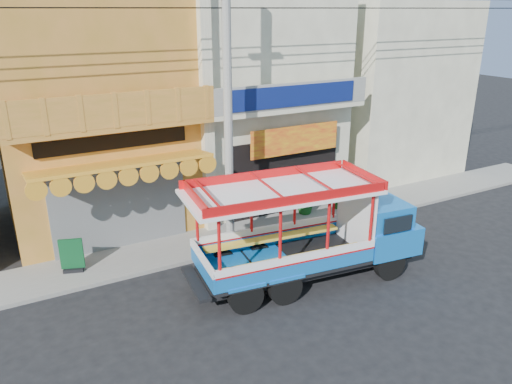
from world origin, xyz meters
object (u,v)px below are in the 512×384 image
utility_pole (232,91)px  potted_plant_a (305,199)px  songthaew_truck (322,229)px  potted_plant_b (336,196)px  potted_plant_c (364,187)px  green_sign (72,258)px

utility_pole → potted_plant_a: (3.50, 1.17, -4.37)m
utility_pole → songthaew_truck: bearing=-64.3°
songthaew_truck → potted_plant_b: songthaew_truck is taller
utility_pole → potted_plant_c: size_ratio=29.50×
potted_plant_a → potted_plant_c: size_ratio=1.14×
songthaew_truck → green_sign: bearing=150.4°
green_sign → potted_plant_b: (9.69, 0.27, 0.04)m
potted_plant_b → potted_plant_c: bearing=-106.1°
utility_pole → potted_plant_b: 6.63m
utility_pole → potted_plant_b: size_ratio=29.88×
potted_plant_a → potted_plant_b: (1.33, -0.17, -0.07)m
songthaew_truck → potted_plant_a: size_ratio=6.30×
songthaew_truck → utility_pole: bearing=115.7°
songthaew_truck → potted_plant_a: songthaew_truck is taller
utility_pole → green_sign: 6.66m
utility_pole → green_sign: bearing=171.6°
green_sign → potted_plant_c: green_sign is taller
utility_pole → potted_plant_b: bearing=11.6°
potted_plant_b → potted_plant_c: potted_plant_c is taller
songthaew_truck → potted_plant_c: songthaew_truck is taller
utility_pole → songthaew_truck: size_ratio=4.13×
green_sign → potted_plant_b: size_ratio=1.08×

